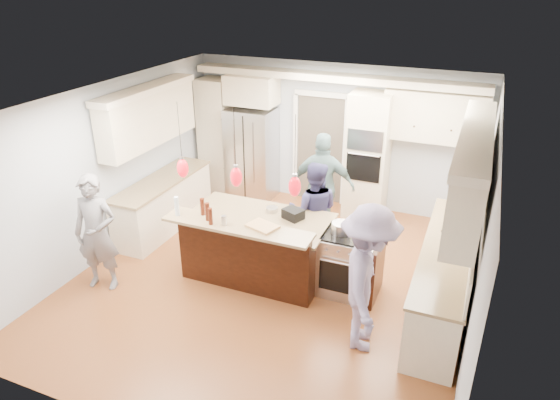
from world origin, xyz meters
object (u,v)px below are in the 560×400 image
(kitchen_island, at_px, (257,245))
(person_far_left, at_px, (314,211))
(island_range, at_px, (351,264))
(person_bar_end, at_px, (96,233))
(refrigerator, at_px, (252,154))

(kitchen_island, height_order, person_far_left, person_far_left)
(island_range, height_order, person_bar_end, person_bar_end)
(refrigerator, relative_size, kitchen_island, 0.86)
(island_range, height_order, person_far_left, person_far_left)
(refrigerator, bearing_deg, island_range, -42.59)
(island_range, distance_m, person_far_left, 1.12)
(person_far_left, bearing_deg, island_range, 123.51)
(refrigerator, xyz_separation_m, island_range, (2.71, -2.49, -0.44))
(island_range, xyz_separation_m, person_bar_end, (-3.35, -1.22, 0.41))
(refrigerator, relative_size, person_far_left, 1.12)
(kitchen_island, bearing_deg, person_far_left, 52.17)
(kitchen_island, height_order, person_bar_end, person_bar_end)
(refrigerator, xyz_separation_m, person_far_left, (1.91, -1.79, -0.09))
(person_bar_end, xyz_separation_m, person_far_left, (2.55, 1.92, -0.06))
(person_bar_end, bearing_deg, kitchen_island, 17.23)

